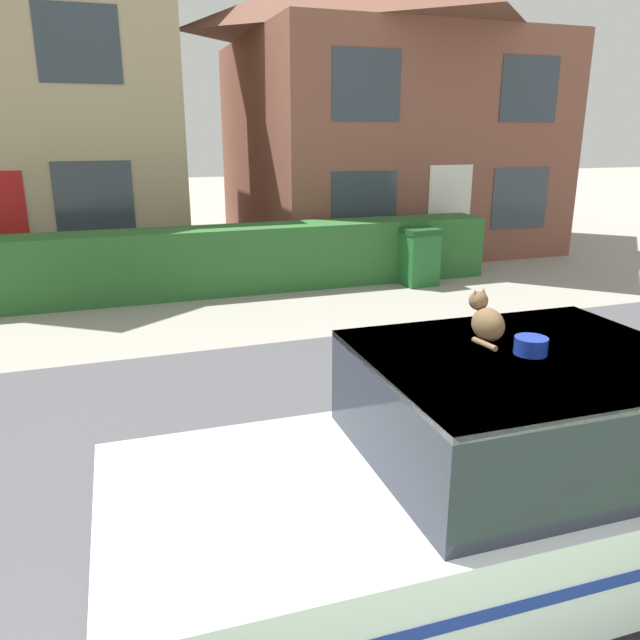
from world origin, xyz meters
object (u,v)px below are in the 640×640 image
object	(u,v)px
house_right	(381,101)
wheelie_bin	(417,256)
cat	(486,320)
police_car	(491,476)

from	to	relation	value
house_right	wheelie_bin	world-z (taller)	house_right
cat	house_right	size ratio (longest dim) A/B	0.05
wheelie_bin	house_right	bearing A→B (deg)	70.20
cat	police_car	bearing A→B (deg)	-127.24
cat	wheelie_bin	size ratio (longest dim) A/B	0.32
police_car	wheelie_bin	distance (m)	8.06
police_car	wheelie_bin	bearing A→B (deg)	-113.29
cat	house_right	bearing A→B (deg)	-28.73
police_car	cat	xyz separation A→B (m)	(-0.09, 0.06, 1.01)
wheelie_bin	police_car	bearing A→B (deg)	-118.72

